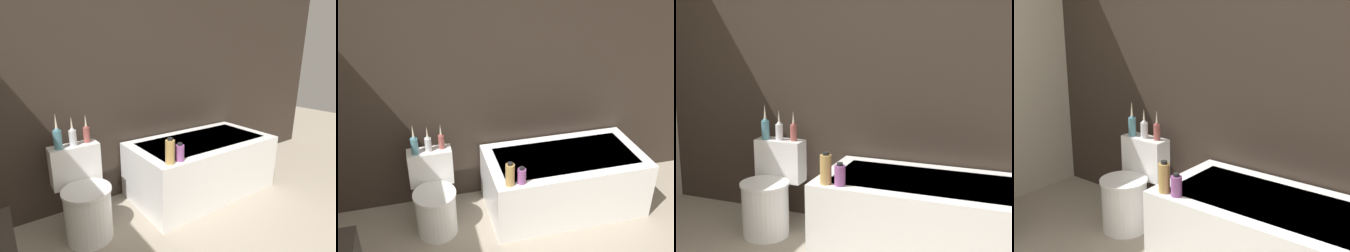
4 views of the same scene
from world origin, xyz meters
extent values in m
cube|color=#332821|center=(0.00, 2.34, 1.30)|extent=(6.40, 0.06, 2.60)
cube|color=white|center=(0.75, 1.90, 0.28)|extent=(1.48, 0.77, 0.57)
cube|color=#B7BCC6|center=(0.75, 1.90, 0.56)|extent=(1.28, 0.57, 0.01)
cylinder|color=white|center=(-0.48, 1.83, 0.20)|extent=(0.36, 0.36, 0.41)
cylinder|color=white|center=(-0.48, 1.83, 0.42)|extent=(0.38, 0.38, 0.02)
cube|color=white|center=(-0.48, 2.09, 0.54)|extent=(0.39, 0.16, 0.34)
cylinder|color=teal|center=(-0.59, 2.06, 0.78)|extent=(0.06, 0.06, 0.15)
sphere|color=teal|center=(-0.59, 2.06, 0.85)|extent=(0.04, 0.04, 0.04)
cone|color=beige|center=(-0.59, 2.06, 0.92)|extent=(0.02, 0.02, 0.13)
cylinder|color=silver|center=(-0.48, 2.08, 0.77)|extent=(0.06, 0.06, 0.13)
sphere|color=silver|center=(-0.48, 2.08, 0.83)|extent=(0.04, 0.04, 0.04)
cone|color=beige|center=(-0.48, 2.08, 0.89)|extent=(0.02, 0.02, 0.11)
cylinder|color=#994C47|center=(-0.36, 2.10, 0.77)|extent=(0.05, 0.05, 0.13)
sphere|color=#994C47|center=(-0.36, 2.10, 0.83)|extent=(0.03, 0.03, 0.03)
cone|color=beige|center=(-0.36, 2.10, 0.89)|extent=(0.02, 0.02, 0.11)
cylinder|color=tan|center=(0.14, 1.59, 0.67)|extent=(0.08, 0.08, 0.20)
cylinder|color=black|center=(0.14, 1.59, 0.78)|extent=(0.04, 0.04, 0.02)
cylinder|color=#8C4C8C|center=(0.24, 1.60, 0.64)|extent=(0.07, 0.07, 0.14)
cylinder|color=black|center=(0.24, 1.60, 0.71)|extent=(0.04, 0.04, 0.02)
camera|label=1|loc=(-0.98, 0.00, 1.43)|focal=28.00mm
camera|label=2|loc=(-0.56, -0.96, 2.53)|focal=42.00mm
camera|label=3|loc=(1.32, -1.12, 1.59)|focal=50.00mm
camera|label=4|loc=(1.97, -0.57, 1.83)|focal=50.00mm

